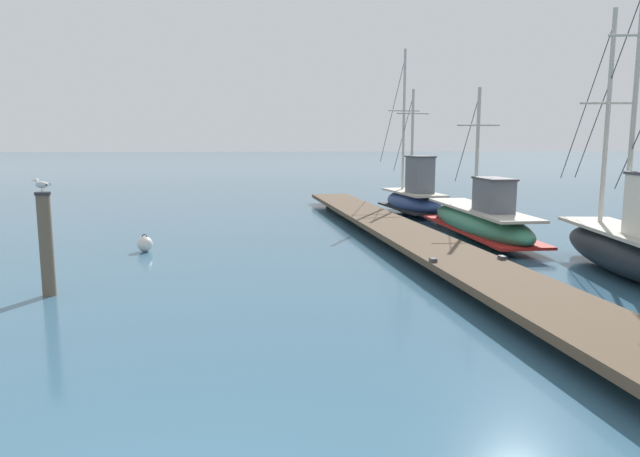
{
  "coord_description": "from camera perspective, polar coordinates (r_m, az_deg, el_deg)",
  "views": [
    {
      "loc": [
        0.79,
        -3.27,
        3.0
      ],
      "look_at": [
        2.17,
        7.27,
        1.4
      ],
      "focal_mm": 31.93,
      "sensor_mm": 36.0,
      "label": 1
    }
  ],
  "objects": [
    {
      "name": "mooring_piling",
      "position": [
        12.38,
        -25.77,
        -1.27
      ],
      "size": [
        0.3,
        0.3,
        2.06
      ],
      "color": "brown",
      "rests_on": "ground"
    },
    {
      "name": "perched_seagull",
      "position": [
        12.25,
        -26.09,
        4.0
      ],
      "size": [
        0.37,
        0.22,
        0.26
      ],
      "color": "gold",
      "rests_on": "mooring_piling"
    },
    {
      "name": "fishing_boat_2",
      "position": [
        18.72,
        15.72,
        0.84
      ],
      "size": [
        1.73,
        7.16,
        4.74
      ],
      "color": "#337556",
      "rests_on": "ground"
    },
    {
      "name": "mooring_buoy",
      "position": [
        16.57,
        -17.15,
        -1.5
      ],
      "size": [
        0.43,
        0.43,
        0.5
      ],
      "color": "silver",
      "rests_on": "ground"
    },
    {
      "name": "floating_dock",
      "position": [
        17.32,
        8.15,
        -0.28
      ],
      "size": [
        2.65,
        24.34,
        0.53
      ],
      "color": "brown",
      "rests_on": "ground"
    },
    {
      "name": "fishing_boat_1",
      "position": [
        14.71,
        28.77,
        -1.4
      ],
      "size": [
        2.43,
        7.16,
        6.68
      ],
      "color": "black",
      "rests_on": "ground"
    },
    {
      "name": "fishing_boat_0",
      "position": [
        24.29,
        9.38,
        3.09
      ],
      "size": [
        1.97,
        6.87,
        7.0
      ],
      "color": "navy",
      "rests_on": "ground"
    }
  ]
}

